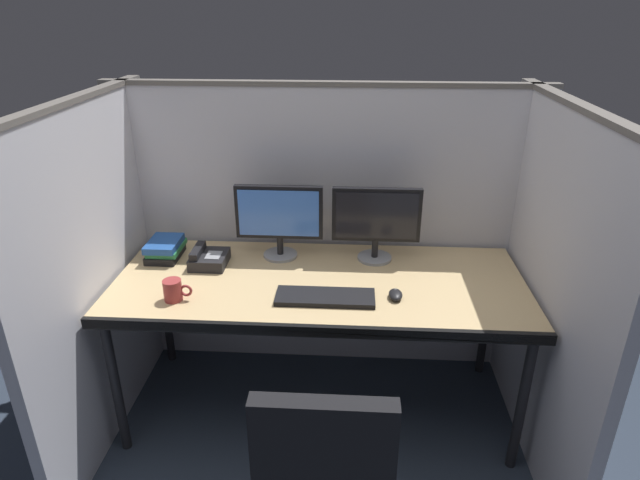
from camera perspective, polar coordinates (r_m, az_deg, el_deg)
The scene contains 12 objects.
ground_plane at distance 2.70m, azimuth -0.49°, elevation -21.32°, with size 8.00×8.00×0.00m, color #2D3847.
cubicle_partition_rear at distance 2.87m, azimuth 0.48°, elevation 0.86°, with size 2.21×0.06×1.57m.
cubicle_partition_left at distance 2.63m, azimuth -22.42°, elevation -3.38°, with size 0.06×1.41×1.57m.
cubicle_partition_right at distance 2.53m, azimuth 23.00°, elevation -4.67°, with size 0.06×1.41×1.57m.
desk at distance 2.50m, azimuth -0.09°, elevation -5.38°, with size 1.90×0.80×0.74m.
monitor_left at distance 2.63m, azimuth -4.38°, elevation 2.50°, with size 0.43×0.17×0.37m.
monitor_right at distance 2.61m, azimuth 6.01°, elevation 2.22°, with size 0.43×0.17×0.37m.
keyboard_main at distance 2.33m, azimuth 0.56°, elevation -6.10°, with size 0.43×0.15×0.02m, color black.
computer_mouse at distance 2.36m, azimuth 8.05°, elevation -5.79°, with size 0.06×0.10×0.04m.
book_stack at distance 2.79m, azimuth -16.17°, elevation -0.91°, with size 0.16×0.22×0.09m.
coffee_mug at distance 2.39m, azimuth -15.35°, elevation -5.18°, with size 0.13×0.08×0.09m.
desk_phone at distance 2.67m, azimuth -11.83°, elevation -1.94°, with size 0.17×0.19×0.09m.
Camera 1 is at (0.14, -1.88, 1.93)m, focal length 30.03 mm.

